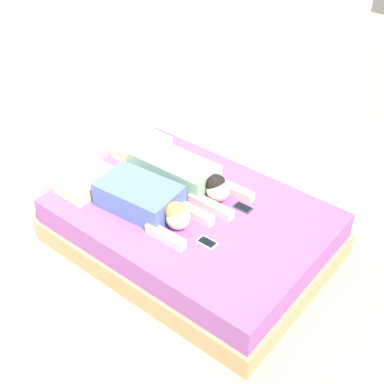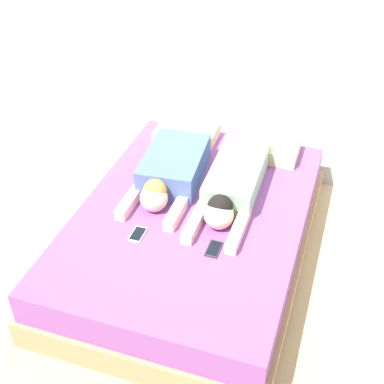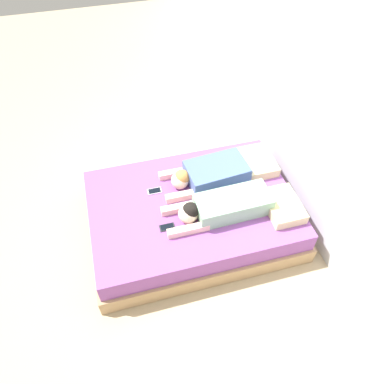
% 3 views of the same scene
% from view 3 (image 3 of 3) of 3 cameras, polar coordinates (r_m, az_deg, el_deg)
% --- Properties ---
extents(ground_plane, '(12.00, 12.00, 0.00)m').
position_cam_3_polar(ground_plane, '(4.01, 0.00, -5.27)').
color(ground_plane, tan).
extents(wall_back, '(12.00, 0.06, 2.60)m').
position_cam_3_polar(wall_back, '(3.50, 19.51, 12.06)').
color(wall_back, silver).
rests_on(wall_back, ground_plane).
extents(bed, '(1.47, 2.07, 0.40)m').
position_cam_3_polar(bed, '(3.85, 0.00, -3.52)').
color(bed, tan).
rests_on(bed, ground_plane).
extents(pillow_head_left, '(0.45, 0.32, 0.10)m').
position_cam_3_polar(pillow_head_left, '(4.07, 9.99, 4.56)').
color(pillow_head_left, beige).
rests_on(pillow_head_left, bed).
extents(pillow_head_right, '(0.45, 0.32, 0.10)m').
position_cam_3_polar(pillow_head_right, '(3.70, 13.65, -2.06)').
color(pillow_head_right, beige).
rests_on(pillow_head_right, bed).
extents(person_left, '(0.43, 0.89, 0.21)m').
position_cam_3_polar(person_left, '(3.82, 2.53, 2.72)').
color(person_left, '#4C66A5').
rests_on(person_left, bed).
extents(person_right, '(0.34, 1.03, 0.21)m').
position_cam_3_polar(person_right, '(3.54, 4.54, -2.25)').
color(person_right, '#8CBF99').
rests_on(person_right, bed).
extents(cell_phone_left, '(0.08, 0.14, 0.01)m').
position_cam_3_polar(cell_phone_left, '(3.80, -5.72, 0.16)').
color(cell_phone_left, silver).
rests_on(cell_phone_left, bed).
extents(cell_phone_right, '(0.08, 0.14, 0.01)m').
position_cam_3_polar(cell_phone_right, '(3.50, -3.81, -5.37)').
color(cell_phone_right, '#2D2D33').
rests_on(cell_phone_right, bed).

